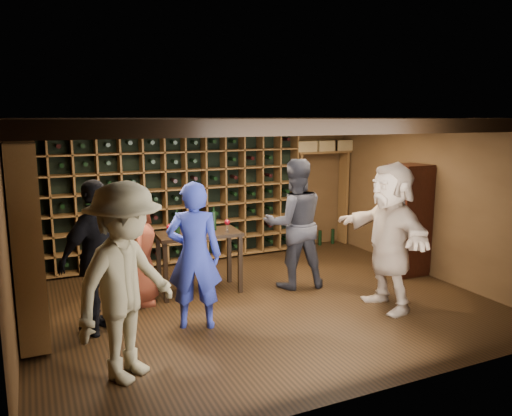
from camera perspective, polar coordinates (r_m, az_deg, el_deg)
name	(u,v)px	position (r m, az deg, el deg)	size (l,w,h in m)	color
ground	(260,303)	(6.98, 0.44, -10.76)	(6.00, 6.00, 0.00)	black
room_shell	(258,125)	(6.56, 0.28, 9.52)	(6.00, 6.00, 6.00)	#4D331A
wine_rack_back	(175,198)	(8.64, -9.28, 1.14)	(4.65, 0.30, 2.20)	brown
wine_rack_left	(27,228)	(6.86, -24.68, -2.08)	(0.30, 2.65, 2.20)	brown
crate_shelf	(322,167)	(9.75, 7.56, 4.72)	(1.20, 0.32, 2.07)	brown
display_cabinet	(408,222)	(8.36, 16.96, -1.54)	(0.55, 0.50, 1.75)	black
man_blue_shirt	(194,256)	(6.01, -7.06, -5.41)	(0.65, 0.43, 1.78)	navy
man_grey_suit	(294,224)	(7.39, 4.41, -1.81)	(0.93, 0.73, 1.92)	black
guest_red_floral	(138,247)	(6.91, -13.33, -4.37)	(0.77, 0.50, 1.58)	maroon
guest_woman_black	(100,257)	(6.11, -17.45, -5.35)	(1.07, 0.45, 1.83)	black
guest_khaki	(126,283)	(4.95, -14.62, -8.25)	(1.25, 0.72, 1.94)	#7E7657
guest_beige	(390,236)	(6.77, 15.02, -3.14)	(1.81, 0.58, 1.95)	tan
tasting_table	(199,240)	(7.21, -6.59, -3.61)	(1.21, 0.64, 1.17)	black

